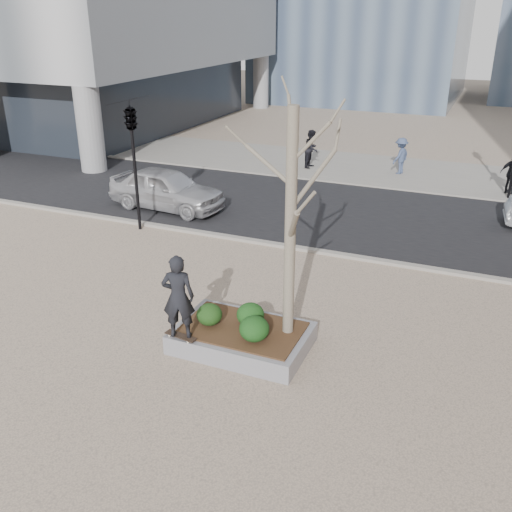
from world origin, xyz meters
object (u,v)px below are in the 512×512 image
at_px(skateboard, 181,337).
at_px(skateboarder, 178,297).
at_px(police_car, 166,189).
at_px(planter, 242,338).

distance_m(skateboard, skateboarder, 1.00).
xyz_separation_m(skateboard, skateboarder, (0.00, 0.00, 1.00)).
xyz_separation_m(skateboarder, police_car, (-5.66, 8.80, -0.68)).
xyz_separation_m(skateboard, police_car, (-5.66, 8.80, 0.32)).
bearing_deg(planter, skateboard, -141.34).
bearing_deg(planter, skateboarder, -141.34).
xyz_separation_m(planter, skateboard, (-1.10, -0.88, 0.26)).
relative_size(skateboard, skateboarder, 0.40).
height_order(skateboard, skateboarder, skateboarder).
relative_size(skateboarder, police_car, 0.42).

